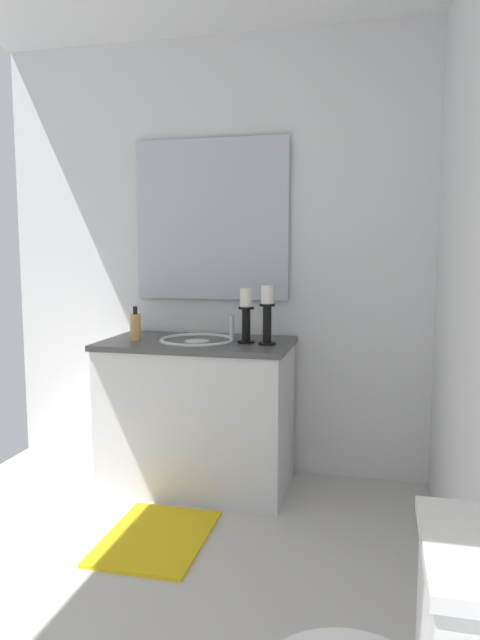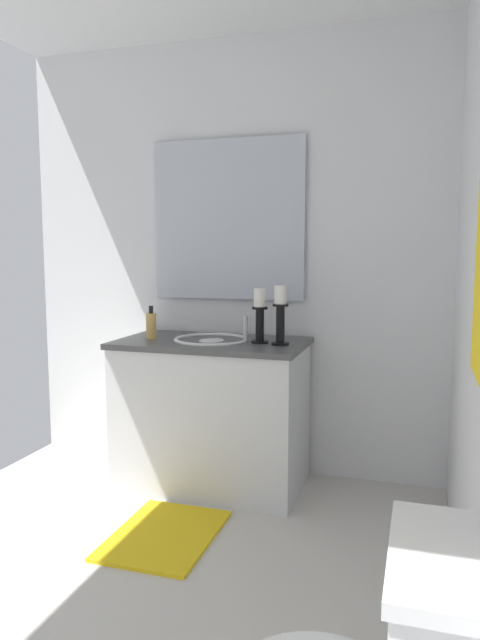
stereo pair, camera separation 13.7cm
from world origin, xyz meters
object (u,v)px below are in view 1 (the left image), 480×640
object	(u,v)px
candle_holder_tall	(267,313)
soap_bottle	(135,326)
sink_basin	(197,348)
mirror	(211,220)
vanity_cabinet	(198,413)
candle_holder_short	(246,314)
bath_mat	(156,537)

from	to	relation	value
candle_holder_tall	soap_bottle	bearing A→B (deg)	-89.18
sink_basin	mirror	world-z (taller)	mirror
vanity_cabinet	sink_basin	xyz separation A→B (m)	(0.00, 0.00, 0.36)
vanity_cabinet	soap_bottle	bearing A→B (deg)	-81.94
mirror	candle_holder_short	distance (m)	0.63
vanity_cabinet	candle_holder_tall	world-z (taller)	candle_holder_tall
mirror	candle_holder_tall	distance (m)	0.70
candle_holder_short	bath_mat	world-z (taller)	candle_holder_short
soap_bottle	candle_holder_short	bearing A→B (deg)	93.74
sink_basin	soap_bottle	world-z (taller)	soap_bottle
soap_bottle	mirror	bearing A→B (deg)	134.69
candle_holder_short	soap_bottle	size ratio (longest dim) A/B	1.58
vanity_cabinet	mirror	size ratio (longest dim) A/B	1.12
mirror	sink_basin	bearing A→B (deg)	0.20
vanity_cabinet	bath_mat	world-z (taller)	vanity_cabinet
candle_holder_short	soap_bottle	world-z (taller)	candle_holder_short
mirror	soap_bottle	size ratio (longest dim) A/B	4.99
soap_bottle	bath_mat	distance (m)	1.09
candle_holder_short	bath_mat	bearing A→B (deg)	-23.56
soap_bottle	candle_holder_tall	bearing A→B (deg)	90.82
vanity_cabinet	sink_basin	bearing A→B (deg)	90.00
vanity_cabinet	mirror	world-z (taller)	mirror
sink_basin	candle_holder_short	world-z (taller)	candle_holder_short
candle_holder_short	soap_bottle	bearing A→B (deg)	-86.26
mirror	bath_mat	bearing A→B (deg)	0.00
vanity_cabinet	sink_basin	size ratio (longest dim) A/B	2.51
mirror	candle_holder_short	world-z (taller)	mirror
vanity_cabinet	bath_mat	size ratio (longest dim) A/B	1.68
candle_holder_tall	vanity_cabinet	bearing A→B (deg)	-95.42
vanity_cabinet	soap_bottle	size ratio (longest dim) A/B	5.61
bath_mat	mirror	bearing A→B (deg)	180.00
candle_holder_short	soap_bottle	distance (m)	0.61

